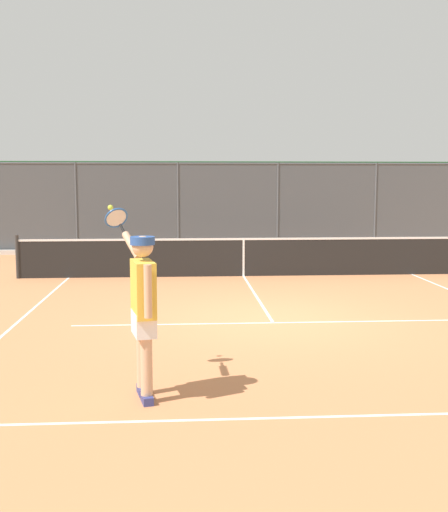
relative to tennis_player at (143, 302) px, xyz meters
The scene contains 5 objects.
ground_plane 4.47m from the tennis_player, 116.90° to the right, with size 60.00×60.00×0.00m, color #C67A4C.
court_line_markings 3.90m from the tennis_player, 121.56° to the right, with size 8.72×9.48×0.01m.
fence_backdrop 14.75m from the tennis_player, 97.65° to the right, with size 19.53×1.37×3.01m.
tennis_net 9.00m from the tennis_player, 102.63° to the right, with size 11.20×0.09×1.07m.
tennis_player is the anchor object (origin of this frame).
Camera 1 is at (1.53, 10.67, 2.42)m, focal length 44.17 mm.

